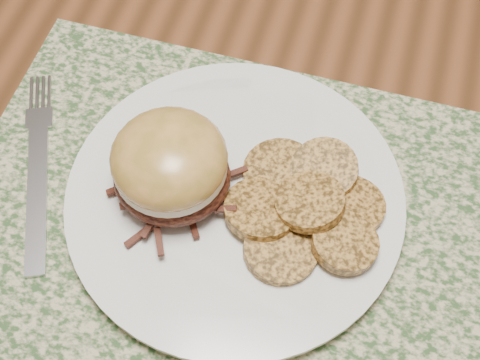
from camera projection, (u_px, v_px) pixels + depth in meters
name	position (u px, v px, depth m)	size (l,w,h in m)	color
dining_table	(320.00, 228.00, 0.64)	(1.50, 0.90, 0.75)	brown
placemat	(228.00, 218.00, 0.55)	(0.45, 0.33, 0.00)	#314F28
dinner_plate	(235.00, 199.00, 0.55)	(0.26, 0.26, 0.02)	white
pork_sandwich	(170.00, 166.00, 0.51)	(0.10, 0.10, 0.07)	black
roasted_potatoes	(304.00, 206.00, 0.53)	(0.14, 0.15, 0.03)	#B67D35
fork	(38.00, 167.00, 0.57)	(0.10, 0.19, 0.00)	#BABAC2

